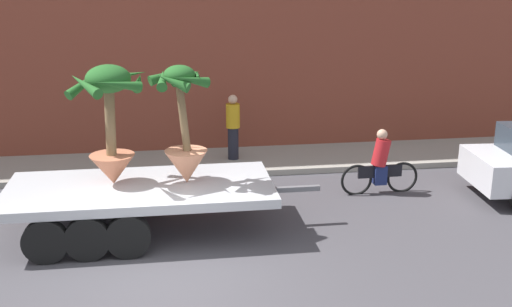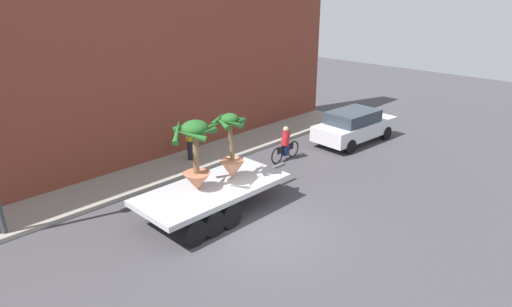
# 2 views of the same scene
# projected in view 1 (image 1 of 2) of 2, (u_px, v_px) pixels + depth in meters

# --- Properties ---
(ground_plane) EXTENTS (60.00, 60.00, 0.00)m
(ground_plane) POSITION_uv_depth(u_px,v_px,m) (164.00, 278.00, 10.49)
(ground_plane) COLOR #423F44
(sidewalk) EXTENTS (24.00, 2.20, 0.15)m
(sidewalk) POSITION_uv_depth(u_px,v_px,m) (162.00, 165.00, 16.25)
(sidewalk) COLOR gray
(sidewalk) RESTS_ON ground
(flatbed_trailer) EXTENTS (6.09, 2.38, 0.98)m
(flatbed_trailer) POSITION_uv_depth(u_px,v_px,m) (127.00, 197.00, 12.06)
(flatbed_trailer) COLOR #B7BABF
(flatbed_trailer) RESTS_ON ground
(potted_palm_rear) EXTENTS (1.58, 1.58, 2.30)m
(potted_palm_rear) POSITION_uv_depth(u_px,v_px,m) (111.00, 119.00, 11.76)
(potted_palm_rear) COLOR #B26647
(potted_palm_rear) RESTS_ON flatbed_trailer
(potted_palm_middle) EXTENTS (1.18, 1.25, 2.29)m
(potted_palm_middle) POSITION_uv_depth(u_px,v_px,m) (184.00, 131.00, 11.88)
(potted_palm_middle) COLOR tan
(potted_palm_middle) RESTS_ON flatbed_trailer
(cyclist) EXTENTS (1.84, 0.35, 1.54)m
(cyclist) POSITION_uv_depth(u_px,v_px,m) (380.00, 165.00, 14.26)
(cyclist) COLOR black
(cyclist) RESTS_ON ground
(pedestrian_near_gate) EXTENTS (0.36, 0.36, 1.71)m
(pedestrian_near_gate) POSITION_uv_depth(u_px,v_px,m) (233.00, 126.00, 16.23)
(pedestrian_near_gate) COLOR black
(pedestrian_near_gate) RESTS_ON sidewalk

